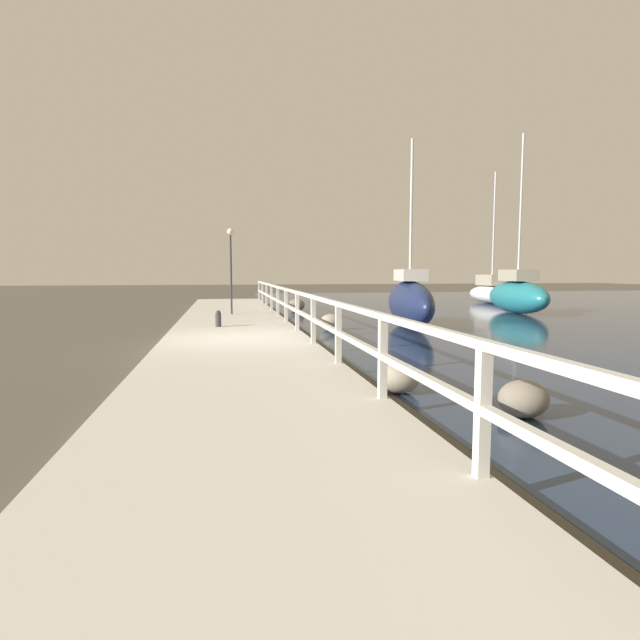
{
  "coord_description": "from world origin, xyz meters",
  "views": [
    {
      "loc": [
        -0.28,
        -12.21,
        1.83
      ],
      "look_at": [
        1.65,
        -2.21,
        0.84
      ],
      "focal_mm": 28.0,
      "sensor_mm": 36.0,
      "label": 1
    }
  ],
  "objects_px": {
    "mooring_bollard": "(218,318)",
    "sailboat_navy": "(410,302)",
    "sailboat_white": "(492,292)",
    "dock_lamp": "(231,253)",
    "sailboat_teal": "(517,295)"
  },
  "relations": [
    {
      "from": "mooring_bollard",
      "to": "sailboat_navy",
      "type": "xyz_separation_m",
      "value": [
        6.23,
        0.77,
        0.37
      ]
    },
    {
      "from": "mooring_bollard",
      "to": "sailboat_navy",
      "type": "distance_m",
      "value": 6.29
    },
    {
      "from": "dock_lamp",
      "to": "sailboat_teal",
      "type": "relative_size",
      "value": 0.42
    },
    {
      "from": "sailboat_teal",
      "to": "sailboat_white",
      "type": "xyz_separation_m",
      "value": [
        2.51,
        6.52,
        -0.14
      ]
    },
    {
      "from": "sailboat_navy",
      "to": "mooring_bollard",
      "type": "bearing_deg",
      "value": -164.01
    },
    {
      "from": "mooring_bollard",
      "to": "sailboat_white",
      "type": "height_order",
      "value": "sailboat_white"
    },
    {
      "from": "dock_lamp",
      "to": "sailboat_teal",
      "type": "bearing_deg",
      "value": 3.02
    },
    {
      "from": "mooring_bollard",
      "to": "sailboat_white",
      "type": "distance_m",
      "value": 19.25
    },
    {
      "from": "dock_lamp",
      "to": "sailboat_white",
      "type": "height_order",
      "value": "sailboat_white"
    },
    {
      "from": "mooring_bollard",
      "to": "dock_lamp",
      "type": "xyz_separation_m",
      "value": [
        0.46,
        4.36,
        2.08
      ]
    },
    {
      "from": "sailboat_navy",
      "to": "sailboat_teal",
      "type": "height_order",
      "value": "sailboat_teal"
    },
    {
      "from": "sailboat_navy",
      "to": "sailboat_white",
      "type": "xyz_separation_m",
      "value": [
        9.17,
        10.77,
        -0.17
      ]
    },
    {
      "from": "sailboat_navy",
      "to": "sailboat_white",
      "type": "height_order",
      "value": "sailboat_white"
    },
    {
      "from": "dock_lamp",
      "to": "sailboat_teal",
      "type": "distance_m",
      "value": 12.57
    },
    {
      "from": "dock_lamp",
      "to": "sailboat_white",
      "type": "distance_m",
      "value": 16.69
    }
  ]
}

